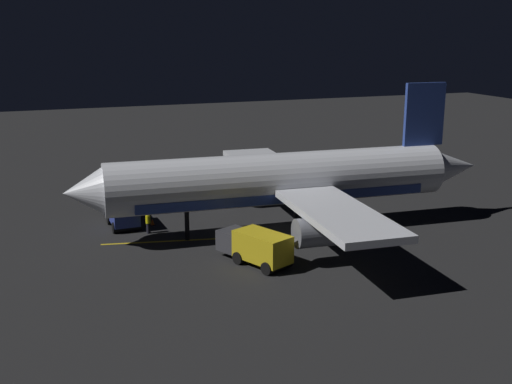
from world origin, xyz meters
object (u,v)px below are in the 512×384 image
Objects in this scene: airliner at (286,181)px; traffic_cone_near_right at (152,222)px; ground_crew_worker at (148,223)px; baggage_truck at (122,212)px; catering_truck at (256,247)px; traffic_cone_near_left at (147,218)px.

airliner is 63.64× the size of traffic_cone_near_right.
ground_crew_worker is at bearing 160.46° from traffic_cone_near_right.
catering_truck is at bearing -148.98° from baggage_truck.
airliner is 63.64× the size of traffic_cone_near_left.
baggage_truck is at bearing 63.26° from airliner.
baggage_truck is 10.10× the size of traffic_cone_near_left.
catering_truck is at bearing 141.73° from airliner.
ground_crew_worker is (-2.96, -1.63, -0.29)m from baggage_truck.
catering_truck is (-12.37, -7.44, 0.05)m from baggage_truck.
traffic_cone_near_left is (3.38, -0.52, -0.64)m from ground_crew_worker.
traffic_cone_near_right is at bearing -110.35° from baggage_truck.
airliner is at bearing -116.74° from baggage_truck.
baggage_truck is at bearing 69.65° from traffic_cone_near_right.
traffic_cone_near_right is (5.32, 9.94, -3.98)m from airliner.
traffic_cone_near_left is at bearing 22.49° from catering_truck.
traffic_cone_near_left is at bearing 9.64° from traffic_cone_near_right.
traffic_cone_near_right is (-1.30, -0.22, 0.00)m from traffic_cone_near_left.
traffic_cone_near_right is at bearing 61.83° from airliner.
traffic_cone_near_left is 1.31m from traffic_cone_near_right.
airliner reaches higher than catering_truck.
catering_truck is 11.06m from ground_crew_worker.
catering_truck is at bearing -148.28° from ground_crew_worker.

